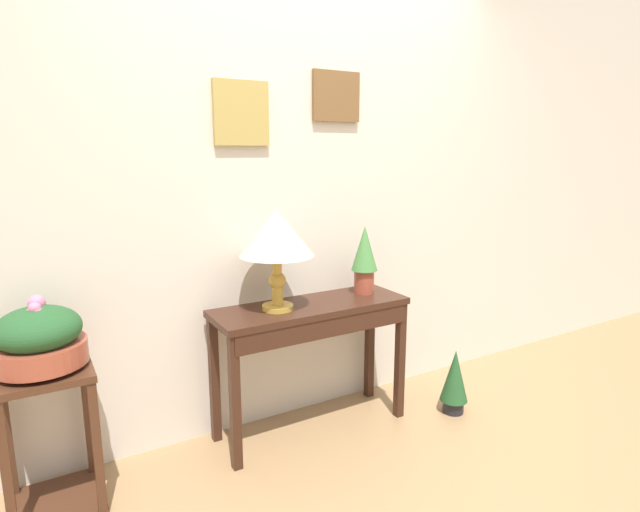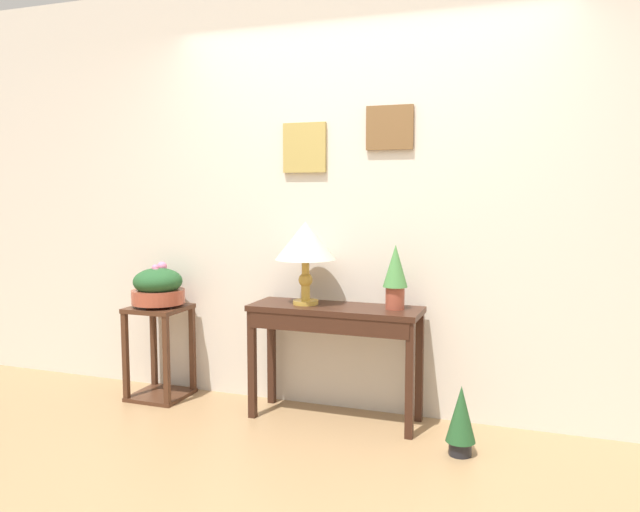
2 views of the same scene
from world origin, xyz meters
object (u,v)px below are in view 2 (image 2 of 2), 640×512
at_px(potted_plant_on_console, 395,273).
at_px(pedestal_stand_left, 160,352).
at_px(table_lamp, 305,243).
at_px(potted_plant_floor, 461,418).
at_px(console_table, 334,326).
at_px(planter_bowl_wide, 158,287).

height_order(potted_plant_on_console, pedestal_stand_left, potted_plant_on_console).
distance_m(table_lamp, potted_plant_floor, 1.37).
distance_m(console_table, pedestal_stand_left, 1.30).
height_order(console_table, planter_bowl_wide, planter_bowl_wide).
xyz_separation_m(potted_plant_on_console, pedestal_stand_left, (-1.64, -0.04, -0.61)).
bearing_deg(pedestal_stand_left, planter_bowl_wide, 103.42).
height_order(table_lamp, planter_bowl_wide, table_lamp).
height_order(potted_plant_on_console, potted_plant_floor, potted_plant_on_console).
height_order(console_table, table_lamp, table_lamp).
bearing_deg(console_table, table_lamp, 173.64).
bearing_deg(potted_plant_on_console, console_table, -171.60).
relative_size(pedestal_stand_left, planter_bowl_wide, 1.80).
relative_size(console_table, potted_plant_floor, 2.73).
distance_m(pedestal_stand_left, planter_bowl_wide, 0.45).
bearing_deg(console_table, planter_bowl_wide, 179.50).
height_order(console_table, potted_plant_on_console, potted_plant_on_console).
height_order(pedestal_stand_left, potted_plant_floor, pedestal_stand_left).
bearing_deg(potted_plant_on_console, potted_plant_floor, -35.17).
distance_m(console_table, potted_plant_on_console, 0.50).
bearing_deg(planter_bowl_wide, console_table, -0.50).
distance_m(table_lamp, potted_plant_on_console, 0.59).
bearing_deg(table_lamp, console_table, -6.36).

